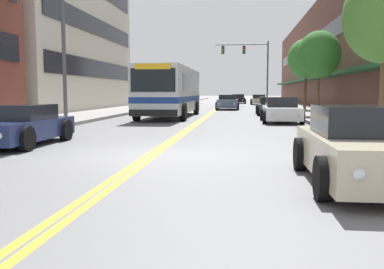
{
  "coord_description": "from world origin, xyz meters",
  "views": [
    {
      "loc": [
        2.23,
        -10.52,
        1.6
      ],
      "look_at": [
        -0.83,
        16.13,
        -1.1
      ],
      "focal_mm": 40.0,
      "sensor_mm": 36.0,
      "label": 1
    }
  ],
  "objects": [
    {
      "name": "car_beige_parked_right_end",
      "position": [
        4.4,
        43.3,
        0.58
      ],
      "size": [
        2.03,
        4.68,
        1.24
      ],
      "color": "#BCAD89",
      "rests_on": "ground_plane"
    },
    {
      "name": "car_navy_parked_left_mid",
      "position": [
        -4.34,
        1.55,
        0.57
      ],
      "size": [
        2.01,
        4.3,
        1.21
      ],
      "color": "#19234C",
      "rests_on": "ground_plane"
    },
    {
      "name": "street_tree_right_far",
      "position": [
        7.38,
        25.2,
        4.24
      ],
      "size": [
        2.9,
        2.9,
        5.68
      ],
      "color": "brown",
      "rests_on": "sidewalk_right"
    },
    {
      "name": "car_black_moving_lead",
      "position": [
        1.81,
        47.95,
        0.58
      ],
      "size": [
        2.13,
        4.31,
        1.25
      ],
      "color": "black",
      "rests_on": "ground_plane"
    },
    {
      "name": "car_silver_parked_left_near",
      "position": [
        -4.41,
        31.95,
        0.66
      ],
      "size": [
        2.09,
        4.58,
        1.43
      ],
      "color": "#B7B7BC",
      "rests_on": "ground_plane"
    },
    {
      "name": "car_dark_grey_parked_right_mid",
      "position": [
        4.32,
        19.49,
        0.58
      ],
      "size": [
        2.08,
        4.34,
        1.23
      ],
      "color": "#38383D",
      "rests_on": "ground_plane"
    },
    {
      "name": "traffic_signal_mast",
      "position": [
        3.24,
        39.67,
        5.2
      ],
      "size": [
        6.13,
        0.38,
        7.34
      ],
      "color": "#47474C",
      "rests_on": "ground_plane"
    },
    {
      "name": "car_white_parked_right_far",
      "position": [
        4.31,
        12.29,
        0.61
      ],
      "size": [
        2.02,
        4.52,
        1.31
      ],
      "color": "white",
      "rests_on": "ground_plane"
    },
    {
      "name": "sidewalk_right",
      "position": [
        7.45,
        37.0,
        0.09
      ],
      "size": [
        3.91,
        106.0,
        0.17
      ],
      "color": "gray",
      "rests_on": "ground_plane"
    },
    {
      "name": "car_champagne_parked_right_foreground",
      "position": [
        4.36,
        -2.92,
        0.63
      ],
      "size": [
        2.05,
        4.14,
        1.35
      ],
      "color": "beige",
      "rests_on": "ground_plane"
    },
    {
      "name": "storefront_row_right",
      "position": [
        13.64,
        37.0,
        5.36
      ],
      "size": [
        9.1,
        68.0,
        10.73
      ],
      "color": "brown",
      "rests_on": "ground_plane"
    },
    {
      "name": "car_slate_blue_moving_second",
      "position": [
        1.03,
        27.86,
        0.63
      ],
      "size": [
        2.03,
        4.37,
        1.32
      ],
      "color": "#475675",
      "rests_on": "ground_plane"
    },
    {
      "name": "ground_plane",
      "position": [
        0.0,
        37.0,
        0.0
      ],
      "size": [
        240.0,
        240.0,
        0.0
      ],
      "primitive_type": "plane",
      "color": "slate"
    },
    {
      "name": "city_bus",
      "position": [
        -2.18,
        16.27,
        1.72
      ],
      "size": [
        2.9,
        11.03,
        3.04
      ],
      "color": "silver",
      "rests_on": "ground_plane"
    },
    {
      "name": "centre_line",
      "position": [
        0.0,
        37.0,
        0.0
      ],
      "size": [
        0.34,
        106.0,
        0.01
      ],
      "color": "yellow",
      "rests_on": "ground_plane"
    },
    {
      "name": "street_tree_right_mid",
      "position": [
        6.86,
        16.26,
        3.82
      ],
      "size": [
        2.58,
        2.58,
        5.07
      ],
      "color": "brown",
      "rests_on": "sidewalk_right"
    },
    {
      "name": "street_lamp_left_near",
      "position": [
        -5.07,
        7.19,
        5.19
      ],
      "size": [
        1.94,
        0.28,
        8.93
      ],
      "color": "#47474C",
      "rests_on": "ground_plane"
    },
    {
      "name": "sidewalk_left",
      "position": [
        -7.45,
        37.0,
        0.09
      ],
      "size": [
        3.91,
        106.0,
        0.17
      ],
      "color": "gray",
      "rests_on": "ground_plane"
    }
  ]
}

